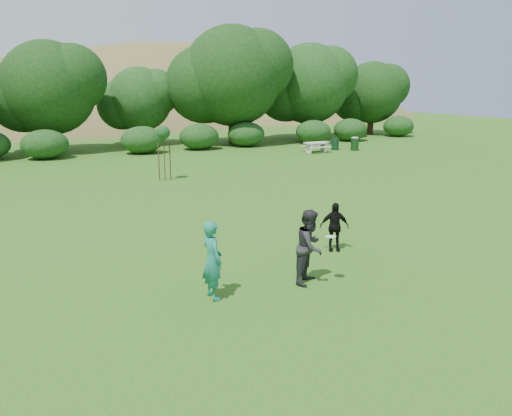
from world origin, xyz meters
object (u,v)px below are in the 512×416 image
Objects in this scene: player_black at (334,227)px; trash_can_lidded at (355,143)px; trash_can_near at (335,144)px; player_grey at (310,246)px; picnic_table at (316,145)px; player_teal at (212,260)px; sapling at (163,134)px.

trash_can_lidded is at bearing 76.40° from player_black.
trash_can_near is at bearing 139.11° from trash_can_lidded.
player_grey reaches higher than trash_can_near.
player_grey is 25.12m from picnic_table.
picnic_table is 1.71× the size of trash_can_lidded.
player_teal is 0.99× the size of player_grey.
player_grey is (2.57, -0.15, 0.01)m from player_teal.
trash_can_lidded is (16.96, 20.78, -0.41)m from player_grey.
player_grey reaches higher than player_teal.
picnic_table is (11.70, 19.26, -0.23)m from player_black.
player_teal is 2.57m from player_grey.
player_teal is 0.66× the size of sapling.
player_black is 1.65× the size of trash_can_near.
trash_can_near is at bearing 79.94° from player_black.
player_teal reaches higher than picnic_table.
player_black is (4.55, 1.66, -0.20)m from player_teal.
trash_can_lidded is at bearing -40.89° from trash_can_near.
picnic_table is at bearing 83.41° from player_black.
player_black is 24.29m from trash_can_near.
picnic_table is (13.14, 5.94, -1.90)m from sapling.
player_black is at bearing -121.28° from picnic_table.
picnic_table is at bearing -161.94° from trash_can_near.
player_teal is 28.41m from trash_can_lidded.
player_teal reaches higher than trash_can_near.
sapling reaches higher than player_grey.
trash_can_lidded is (19.53, 20.63, -0.40)m from player_teal.
picnic_table is at bearing -42.17° from player_teal.
sapling is (-15.29, -6.64, 1.97)m from trash_can_near.
picnic_table is (16.25, 20.91, -0.42)m from player_teal.
player_grey is 1.27× the size of player_black.
trash_can_lidded is at bearing -47.75° from player_teal.
trash_can_near is at bearing 18.06° from picnic_table.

